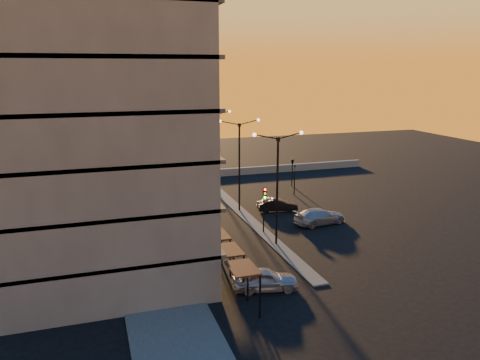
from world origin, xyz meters
The scene contains 14 objects.
ground centered at (0.00, 0.00, 0.00)m, with size 120.00×120.00×0.00m, color black.
sidewalk_west centered at (-10.50, 4.00, 0.06)m, with size 5.00×40.00×0.12m, color #4C4C4A.
median centered at (0.00, 10.00, 0.06)m, with size 1.20×36.00×0.12m, color #4C4C4A.
parapet centered at (2.00, 26.00, 0.50)m, with size 44.00×0.50×1.00m, color gray.
building centered at (-14.00, 0.03, 11.91)m, with size 14.35×17.08×25.00m.
streetlamp_near centered at (0.00, 0.00, 5.59)m, with size 4.32×0.32×9.51m.
streetlamp_mid centered at (0.00, 10.00, 5.59)m, with size 4.32×0.32×9.51m.
streetlamp_far centered at (0.00, 20.00, 5.59)m, with size 4.32×0.32×9.51m.
traffic_light_main centered at (0.00, 2.87, 2.89)m, with size 0.28×0.44×4.25m.
signal_east_a centered at (8.00, 14.00, 1.93)m, with size 0.13×0.16×3.60m.
signal_east_b centered at (9.50, 18.00, 3.10)m, with size 0.42×1.99×3.60m.
car_hatchback centered at (-3.82, -7.30, 0.75)m, with size 1.77×4.39×1.50m, color #ACADB4.
car_sedan centered at (3.71, 8.78, 0.67)m, with size 1.43×4.09×1.35m, color black.
car_wagon centered at (6.00, 3.77, 0.74)m, with size 2.08×5.12×1.49m, color #ABACB2.
Camera 1 is at (-14.23, -34.01, 14.39)m, focal length 35.00 mm.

